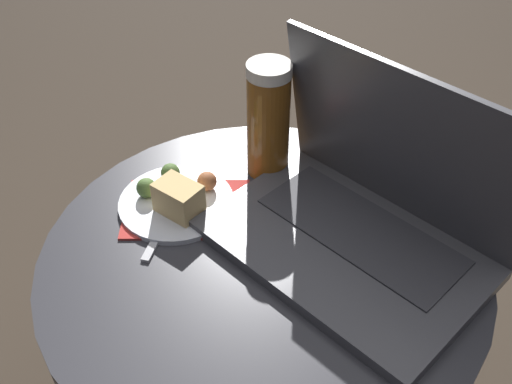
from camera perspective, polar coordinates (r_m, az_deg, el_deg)
table at (r=0.97m, az=0.63°, el=-12.14°), size 0.63×0.63×0.55m
napkin at (r=0.92m, az=-6.56°, el=-1.58°), size 0.23×0.21×0.00m
laptop at (r=0.84m, az=10.10°, el=-2.02°), size 0.43×0.34×0.26m
beer_glass at (r=0.93m, az=1.18°, el=6.86°), size 0.07×0.07×0.19m
snack_plate at (r=0.92m, az=-7.56°, el=-0.55°), size 0.18×0.18×0.06m
fork at (r=0.92m, az=-8.17°, el=-1.99°), size 0.06×0.17×0.00m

